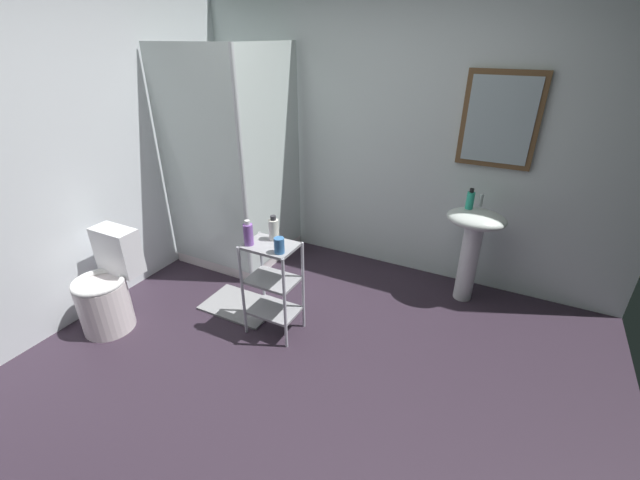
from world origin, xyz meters
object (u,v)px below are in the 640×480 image
shower_stall (240,216)px  storage_cart (273,282)px  toilet (108,290)px  pedestal_sink (473,238)px  hand_soap_bottle (470,200)px  conditioner_bottle_purple (248,234)px  rinse_cup (279,245)px  lotion_bottle_white (274,229)px  bath_mat (240,305)px

shower_stall → storage_cart: shower_stall is taller
shower_stall → toilet: size_ratio=2.63×
shower_stall → pedestal_sink: (2.12, 0.29, 0.12)m
shower_stall → hand_soap_bottle: size_ratio=11.92×
toilet → conditioner_bottle_purple: 1.23m
hand_soap_bottle → shower_stall: bearing=-171.2°
pedestal_sink → conditioner_bottle_purple: (-1.35, -1.17, 0.24)m
toilet → conditioner_bottle_purple: bearing=23.6°
pedestal_sink → rinse_cup: size_ratio=7.38×
lotion_bottle_white → bath_mat: size_ratio=0.31×
toilet → rinse_cup: bearing=19.2°
shower_stall → bath_mat: shower_stall is taller
bath_mat → hand_soap_bottle: bearing=33.1°
shower_stall → lotion_bottle_white: (0.88, -0.73, 0.36)m
bath_mat → pedestal_sink: bearing=31.2°
lotion_bottle_white → toilet: bearing=-152.4°
toilet → storage_cart: bearing=23.9°
toilet → storage_cart: toilet is taller
conditioner_bottle_purple → bath_mat: (-0.29, 0.18, -0.81)m
pedestal_sink → toilet: pedestal_sink is taller
conditioner_bottle_purple → rinse_cup: 0.25m
pedestal_sink → storage_cart: size_ratio=1.09×
storage_cart → pedestal_sink: bearing=42.4°
hand_soap_bottle → rinse_cup: 1.58m
rinse_cup → toilet: bearing=-160.8°
toilet → rinse_cup: (1.28, 0.44, 0.48)m
pedestal_sink → storage_cart: pedestal_sink is taller
shower_stall → conditioner_bottle_purple: bearing=-48.7°
pedestal_sink → lotion_bottle_white: size_ratio=4.42×
toilet → hand_soap_bottle: size_ratio=4.53×
storage_cart → rinse_cup: size_ratio=6.74×
lotion_bottle_white → hand_soap_bottle: bearing=42.1°
toilet → storage_cart: 1.27m
toilet → conditioner_bottle_purple: (1.03, 0.45, 0.51)m
storage_cart → toilet: bearing=-156.1°
storage_cart → conditioner_bottle_purple: bearing=-154.5°
hand_soap_bottle → toilet: bearing=-144.4°
conditioner_bottle_purple → rinse_cup: conditioner_bottle_purple is taller
hand_soap_bottle → lotion_bottle_white: 1.56m
storage_cart → conditioner_bottle_purple: conditioner_bottle_purple is taller
pedestal_sink → conditioner_bottle_purple: size_ratio=4.42×
hand_soap_bottle → lotion_bottle_white: (-1.16, -1.05, -0.06)m
bath_mat → shower_stall: bearing=124.3°
storage_cart → shower_stall: bearing=138.0°
pedestal_sink → bath_mat: size_ratio=1.35×
storage_cart → hand_soap_bottle: 1.67m
shower_stall → bath_mat: size_ratio=3.33×
conditioner_bottle_purple → pedestal_sink: bearing=41.0°
conditioner_bottle_purple → bath_mat: bearing=148.9°
toilet → lotion_bottle_white: bearing=27.6°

